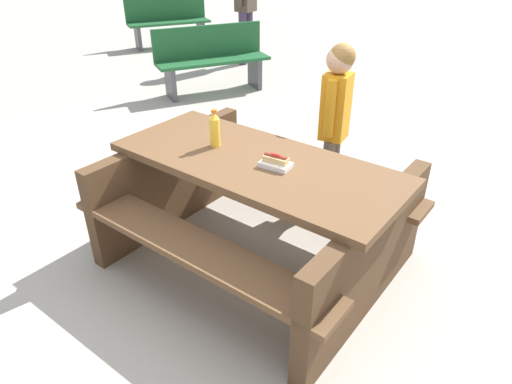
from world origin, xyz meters
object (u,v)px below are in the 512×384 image
Objects in this scene: picnic_table at (256,203)px; park_bench_near at (212,58)px; park_bench_far at (168,21)px; child_in_coat at (336,108)px; soda_bottle at (215,129)px; hotdog_tray at (275,163)px.

park_bench_near reaches higher than picnic_table.
park_bench_far reaches higher than picnic_table.
picnic_table is at bearing -87.98° from child_in_coat.
child_in_coat is 0.84× the size of park_bench_near.
soda_bottle is at bearing -36.69° from park_bench_far.
picnic_table is 1.23× the size of park_bench_far.
picnic_table is at bearing 3.16° from soda_bottle.
hotdog_tray is at bearing -78.91° from child_in_coat.
park_bench_far is at bearing 143.31° from soda_bottle.
picnic_table is 1.23× the size of park_bench_near.
hotdog_tray is 0.15× the size of child_in_coat.
soda_bottle is at bearing -178.40° from hotdog_tray.
soda_bottle reaches higher than park_bench_far.
soda_bottle is (-0.33, -0.02, 0.42)m from picnic_table.
park_bench_far is (-5.61, 3.81, -0.33)m from hotdog_tray.
park_bench_far is at bearing 152.08° from child_in_coat.
hotdog_tray reaches higher than picnic_table.
hotdog_tray is at bearing -34.19° from park_bench_far.
hotdog_tray is 6.78m from park_bench_far.
park_bench_near is at bearing 152.66° from child_in_coat.
hotdog_tray is 0.95m from child_in_coat.
park_bench_near is (-2.52, 2.40, -0.41)m from soda_bottle.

